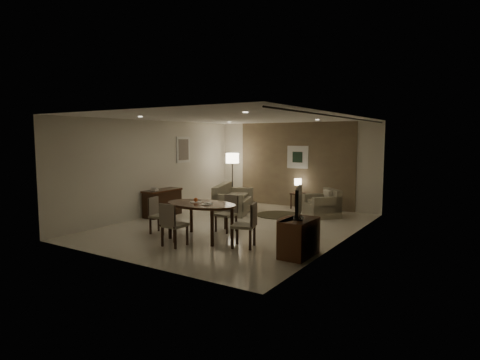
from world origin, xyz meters
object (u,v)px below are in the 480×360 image
Objects in this scene: dining_table at (201,221)px; chair_near at (175,224)px; tv_cabinet at (299,238)px; chair_left at (160,216)px; sofa at (234,199)px; side_table at (298,201)px; chair_far at (226,214)px; chair_right at (244,225)px; floor_lamp at (232,179)px; armchair at (322,203)px; console_desk at (162,203)px.

dining_table is 0.76m from chair_near.
tv_cabinet is 1.07× the size of chair_left.
chair_near reaches higher than sofa.
chair_near is 1.20m from chair_left.
chair_left is 1.71× the size of side_table.
chair_right is (1.08, -0.93, 0.03)m from chair_far.
tv_cabinet is at bearing -0.77° from dining_table.
floor_lamp reaches higher than side_table.
tv_cabinet is 1.03× the size of armchair.
tv_cabinet is at bearing -65.32° from side_table.
console_desk reaches higher than tv_cabinet.
chair_near reaches higher than console_desk.
armchair is 1.42m from side_table.
side_table is (0.12, 3.79, -0.18)m from chair_far.
chair_far is (0.08, 0.85, 0.04)m from dining_table.
floor_lamp is at bearing 78.73° from console_desk.
sofa is at bearing -117.73° from armchair.
chair_near is at bearing 174.51° from sofa.
armchair is at bearing 72.52° from chair_far.
dining_table is at bearing -95.88° from chair_near.
armchair is (3.86, 2.32, 0.01)m from console_desk.
chair_near reaches higher than armchair.
chair_near is 5.35m from floor_lamp.
tv_cabinet is 5.15m from side_table.
floor_lamp is at bearing -68.07° from chair_near.
chair_right is 3.85m from sofa.
chair_left is 0.48× the size of sofa.
chair_far is 1.42m from chair_right.
chair_right is (1.25, 0.67, 0.01)m from chair_near.
chair_left is (-1.18, -0.96, -0.01)m from chair_far.
dining_table is at bearing -30.05° from console_desk.
tv_cabinet is at bearing -162.46° from chair_near.
floor_lamp reaches higher than tv_cabinet.
chair_left is (1.44, -1.58, 0.04)m from console_desk.
tv_cabinet is 3.45m from chair_left.
armchair is (0.17, 3.87, -0.07)m from chair_right.
side_table is at bearing 87.51° from dining_table.
chair_right is at bearing -177.59° from tv_cabinet.
dining_table is at bearing -90.02° from chair_far.
chair_left is (-3.45, -0.08, 0.07)m from tv_cabinet.
tv_cabinet is at bearing 75.08° from chair_right.
chair_near is 0.51× the size of sofa.
chair_far is (-2.27, 0.88, 0.08)m from tv_cabinet.
floor_lamp is (0.55, 2.77, 0.48)m from console_desk.
sofa is 1.03× the size of floor_lamp.
chair_left is at bearing -78.47° from floor_lamp.
chair_near is at bearing -79.13° from chair_right.
side_table is (0.29, 5.40, -0.20)m from chair_near.
armchair is (2.42, 3.90, -0.03)m from chair_left.
chair_near is 1.07× the size of chair_left.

